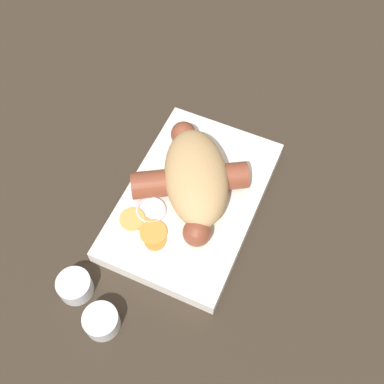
% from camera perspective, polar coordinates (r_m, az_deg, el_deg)
% --- Properties ---
extents(ground_plane, '(3.00, 3.00, 0.00)m').
position_cam_1_polar(ground_plane, '(0.66, 0.00, -1.48)').
color(ground_plane, '#33281E').
extents(food_tray, '(0.26, 0.17, 0.02)m').
position_cam_1_polar(food_tray, '(0.65, 0.00, -0.98)').
color(food_tray, silver).
rests_on(food_tray, ground_plane).
extents(bread_roll, '(0.17, 0.14, 0.06)m').
position_cam_1_polar(bread_roll, '(0.62, 0.36, 1.86)').
color(bread_roll, tan).
rests_on(bread_roll, food_tray).
extents(sausage, '(0.17, 0.15, 0.04)m').
position_cam_1_polar(sausage, '(0.63, -0.26, 1.39)').
color(sausage, brown).
rests_on(sausage, food_tray).
extents(pickled_veggies, '(0.07, 0.08, 0.00)m').
position_cam_1_polar(pickled_veggies, '(0.62, -5.29, -3.57)').
color(pickled_veggies, '#F99E4C').
rests_on(pickled_veggies, food_tray).
extents(condiment_cup_near, '(0.04, 0.04, 0.03)m').
position_cam_1_polar(condiment_cup_near, '(0.61, -13.68, -10.83)').
color(condiment_cup_near, silver).
rests_on(condiment_cup_near, ground_plane).
extents(condiment_cup_far, '(0.04, 0.04, 0.03)m').
position_cam_1_polar(condiment_cup_far, '(0.59, -10.66, -14.86)').
color(condiment_cup_far, silver).
rests_on(condiment_cup_far, ground_plane).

